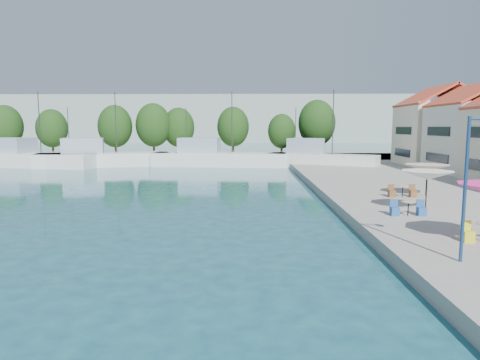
{
  "coord_description": "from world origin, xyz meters",
  "views": [
    {
      "loc": [
        0.55,
        -2.12,
        5.24
      ],
      "look_at": [
        0.05,
        26.0,
        1.75
      ],
      "focal_mm": 32.0,
      "sensor_mm": 36.0,
      "label": 1
    }
  ],
  "objects_px": {
    "trawler_03": "(216,158)",
    "street_lamp": "(477,162)",
    "trawler_02": "(100,158)",
    "umbrella_cream": "(427,168)",
    "trawler_01": "(25,158)",
    "trawler_04": "(318,160)",
    "umbrella_white": "(427,175)"
  },
  "relations": [
    {
      "from": "trawler_04",
      "to": "umbrella_cream",
      "type": "height_order",
      "value": "trawler_04"
    },
    {
      "from": "trawler_02",
      "to": "trawler_04",
      "type": "xyz_separation_m",
      "value": [
        28.83,
        -1.95,
        0.0
      ]
    },
    {
      "from": "trawler_02",
      "to": "umbrella_white",
      "type": "bearing_deg",
      "value": -64.5
    },
    {
      "from": "trawler_03",
      "to": "trawler_04",
      "type": "bearing_deg",
      "value": -6.8
    },
    {
      "from": "trawler_03",
      "to": "umbrella_white",
      "type": "bearing_deg",
      "value": -63.05
    },
    {
      "from": "trawler_04",
      "to": "street_lamp",
      "type": "xyz_separation_m",
      "value": [
        -1.38,
        -40.45,
        3.02
      ]
    },
    {
      "from": "trawler_02",
      "to": "umbrella_white",
      "type": "relative_size",
      "value": 6.17
    },
    {
      "from": "street_lamp",
      "to": "trawler_03",
      "type": "bearing_deg",
      "value": 124.74
    },
    {
      "from": "umbrella_cream",
      "to": "street_lamp",
      "type": "height_order",
      "value": "street_lamp"
    },
    {
      "from": "trawler_02",
      "to": "umbrella_cream",
      "type": "distance_m",
      "value": 42.42
    },
    {
      "from": "trawler_02",
      "to": "trawler_04",
      "type": "distance_m",
      "value": 28.9
    },
    {
      "from": "trawler_01",
      "to": "umbrella_white",
      "type": "height_order",
      "value": "trawler_01"
    },
    {
      "from": "umbrella_cream",
      "to": "street_lamp",
      "type": "xyz_separation_m",
      "value": [
        -4.36,
        -14.37,
        1.59
      ]
    },
    {
      "from": "umbrella_white",
      "to": "street_lamp",
      "type": "bearing_deg",
      "value": -103.55
    },
    {
      "from": "trawler_04",
      "to": "street_lamp",
      "type": "height_order",
      "value": "trawler_04"
    },
    {
      "from": "trawler_02",
      "to": "umbrella_white",
      "type": "distance_m",
      "value": 44.58
    },
    {
      "from": "umbrella_white",
      "to": "street_lamp",
      "type": "relative_size",
      "value": 0.57
    },
    {
      "from": "trawler_02",
      "to": "umbrella_cream",
      "type": "height_order",
      "value": "trawler_02"
    },
    {
      "from": "umbrella_white",
      "to": "trawler_04",
      "type": "bearing_deg",
      "value": 91.52
    },
    {
      "from": "street_lamp",
      "to": "umbrella_cream",
      "type": "bearing_deg",
      "value": 92.25
    },
    {
      "from": "umbrella_white",
      "to": "street_lamp",
      "type": "height_order",
      "value": "street_lamp"
    },
    {
      "from": "trawler_01",
      "to": "street_lamp",
      "type": "bearing_deg",
      "value": -36.07
    },
    {
      "from": "umbrella_cream",
      "to": "trawler_04",
      "type": "bearing_deg",
      "value": 96.52
    },
    {
      "from": "trawler_02",
      "to": "trawler_03",
      "type": "relative_size",
      "value": 0.98
    },
    {
      "from": "trawler_04",
      "to": "trawler_02",
      "type": "bearing_deg",
      "value": -157.19
    },
    {
      "from": "trawler_03",
      "to": "street_lamp",
      "type": "distance_m",
      "value": 44.8
    },
    {
      "from": "trawler_02",
      "to": "trawler_03",
      "type": "height_order",
      "value": "same"
    },
    {
      "from": "trawler_03",
      "to": "street_lamp",
      "type": "xyz_separation_m",
      "value": [
        12.03,
        -43.05,
        3.02
      ]
    },
    {
      "from": "trawler_01",
      "to": "street_lamp",
      "type": "relative_size",
      "value": 4.07
    },
    {
      "from": "trawler_01",
      "to": "trawler_04",
      "type": "relative_size",
      "value": 1.44
    },
    {
      "from": "umbrella_cream",
      "to": "trawler_03",
      "type": "bearing_deg",
      "value": 119.75
    },
    {
      "from": "trawler_01",
      "to": "trawler_03",
      "type": "xyz_separation_m",
      "value": [
        25.41,
        0.98,
        0.0
      ]
    }
  ]
}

